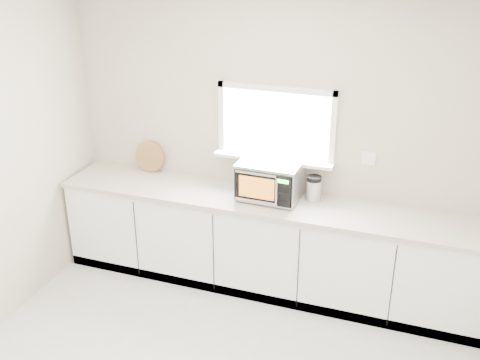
% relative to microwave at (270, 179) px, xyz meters
% --- Properties ---
extents(back_wall, '(4.00, 0.17, 2.70)m').
position_rel_microwave_xyz_m(back_wall, '(-0.03, 0.26, 0.26)').
color(back_wall, '#B4AC8F').
rests_on(back_wall, ground).
extents(cabinets, '(3.92, 0.60, 0.88)m').
position_rel_microwave_xyz_m(cabinets, '(-0.03, -0.04, -0.66)').
color(cabinets, white).
rests_on(cabinets, ground).
extents(countertop, '(3.92, 0.64, 0.04)m').
position_rel_microwave_xyz_m(countertop, '(-0.03, -0.05, -0.20)').
color(countertop, beige).
rests_on(countertop, cabinets).
extents(microwave, '(0.56, 0.47, 0.35)m').
position_rel_microwave_xyz_m(microwave, '(0.00, 0.00, 0.00)').
color(microwave, black).
rests_on(microwave, countertop).
extents(knife_block, '(0.14, 0.25, 0.35)m').
position_rel_microwave_xyz_m(knife_block, '(-0.16, -0.06, -0.04)').
color(knife_block, '#422C17').
rests_on(knife_block, countertop).
extents(cutting_board, '(0.32, 0.08, 0.31)m').
position_rel_microwave_xyz_m(cutting_board, '(-1.32, 0.20, -0.03)').
color(cutting_board, '#A77D40').
rests_on(cutting_board, countertop).
extents(coffee_grinder, '(0.15, 0.15, 0.24)m').
position_rel_microwave_xyz_m(coffee_grinder, '(0.38, 0.09, -0.07)').
color(coffee_grinder, '#B6B8BD').
rests_on(coffee_grinder, countertop).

